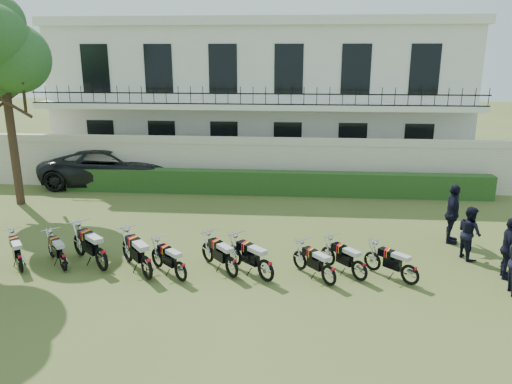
% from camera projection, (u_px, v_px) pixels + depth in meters
% --- Properties ---
extents(ground, '(100.00, 100.00, 0.00)m').
position_uv_depth(ground, '(226.00, 262.00, 14.41)').
color(ground, '#455321').
rests_on(ground, ground).
extents(perimeter_wall, '(30.00, 0.35, 2.30)m').
position_uv_depth(perimeter_wall, '(252.00, 163.00, 21.76)').
color(perimeter_wall, beige).
rests_on(perimeter_wall, ground).
extents(hedge, '(18.00, 0.60, 1.00)m').
position_uv_depth(hedge, '(274.00, 183.00, 21.10)').
color(hedge, '#1B4317').
rests_on(hedge, ground).
extents(building, '(20.40, 9.60, 7.40)m').
position_uv_depth(building, '(262.00, 93.00, 26.78)').
color(building, white).
rests_on(building, ground).
extents(tree_west_near, '(3.40, 3.20, 7.90)m').
position_uv_depth(tree_west_near, '(2.00, 51.00, 18.32)').
color(tree_west_near, '#473323').
rests_on(tree_west_near, ground).
extents(motorcycle_0, '(1.13, 1.44, 0.95)m').
position_uv_depth(motorcycle_0, '(20.00, 258.00, 13.59)').
color(motorcycle_0, black).
rests_on(motorcycle_0, ground).
extents(motorcycle_1, '(1.18, 1.33, 0.93)m').
position_uv_depth(motorcycle_1, '(63.00, 257.00, 13.69)').
color(motorcycle_1, black).
rests_on(motorcycle_1, ground).
extents(motorcycle_2, '(1.61, 1.50, 1.14)m').
position_uv_depth(motorcycle_2, '(101.00, 254.00, 13.65)').
color(motorcycle_2, black).
rests_on(motorcycle_2, ground).
extents(motorcycle_3, '(1.38, 1.67, 1.13)m').
position_uv_depth(motorcycle_3, '(146.00, 262.00, 13.14)').
color(motorcycle_3, black).
rests_on(motorcycle_3, ground).
extents(motorcycle_4, '(1.32, 1.26, 0.95)m').
position_uv_depth(motorcycle_4, '(180.00, 267.00, 13.06)').
color(motorcycle_4, black).
rests_on(motorcycle_4, ground).
extents(motorcycle_5, '(1.26, 1.46, 1.00)m').
position_uv_depth(motorcycle_5, '(232.00, 262.00, 13.27)').
color(motorcycle_5, black).
rests_on(motorcycle_5, ground).
extents(motorcycle_6, '(1.45, 1.40, 1.05)m').
position_uv_depth(motorcycle_6, '(266.00, 265.00, 13.03)').
color(motorcycle_6, black).
rests_on(motorcycle_6, ground).
extents(motorcycle_7, '(1.16, 1.40, 0.95)m').
position_uv_depth(motorcycle_7, '(329.00, 271.00, 12.83)').
color(motorcycle_7, black).
rests_on(motorcycle_7, ground).
extents(motorcycle_8, '(1.20, 1.40, 0.96)m').
position_uv_depth(motorcycle_8, '(360.00, 266.00, 13.09)').
color(motorcycle_8, black).
rests_on(motorcycle_8, ground).
extents(motorcycle_9, '(1.30, 1.25, 0.94)m').
position_uv_depth(motorcycle_9, '(410.00, 270.00, 12.87)').
color(motorcycle_9, black).
rests_on(motorcycle_9, ground).
extents(suv, '(6.24, 3.23, 1.68)m').
position_uv_depth(suv, '(112.00, 166.00, 22.59)').
color(suv, black).
rests_on(suv, ground).
extents(officer_2, '(0.62, 1.06, 1.69)m').
position_uv_depth(officer_2, '(509.00, 249.00, 13.18)').
color(officer_2, black).
rests_on(officer_2, ground).
extents(officer_4, '(0.80, 0.91, 1.58)m').
position_uv_depth(officer_4, '(469.00, 233.00, 14.50)').
color(officer_4, black).
rests_on(officer_4, ground).
extents(officer_5, '(0.75, 1.20, 1.90)m').
position_uv_depth(officer_5, '(452.00, 214.00, 15.65)').
color(officer_5, black).
rests_on(officer_5, ground).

